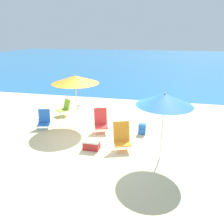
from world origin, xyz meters
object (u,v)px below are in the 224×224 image
backpack_blue (142,129)px  water_bottle (39,123)px  cooler_box (92,144)px  beach_umbrella_orange (75,79)px  beach_umbrella_blue (165,100)px  beach_chair_lime (65,107)px  beach_chair_orange (122,136)px  beach_chair_red (101,121)px  seagull (79,106)px  beach_chair_blue (44,119)px

backpack_blue → water_bottle: 4.17m
backpack_blue → cooler_box: backpack_blue is taller
beach_umbrella_orange → backpack_blue: (2.66, -0.40, -1.65)m
beach_umbrella_blue → water_bottle: 5.39m
beach_umbrella_orange → backpack_blue: beach_umbrella_orange is taller
backpack_blue → beach_chair_lime: bearing=160.3°
beach_chair_orange → beach_chair_red: (-1.00, 1.16, -0.01)m
beach_chair_red → seagull: beach_chair_red is taller
beach_umbrella_blue → seagull: 5.86m
beach_chair_blue → cooler_box: (2.31, -1.22, -0.19)m
beach_chair_blue → cooler_box: beach_chair_blue is taller
beach_chair_red → seagull: (-1.78, 2.39, -0.29)m
beach_chair_lime → beach_umbrella_orange: bearing=-9.8°
beach_chair_orange → water_bottle: size_ratio=3.68×
beach_umbrella_blue → water_bottle: (-4.83, 1.62, -1.74)m
beach_chair_orange → backpack_blue: bearing=45.3°
beach_chair_lime → cooler_box: bearing=-19.2°
cooler_box → beach_chair_blue: bearing=152.2°
beach_umbrella_orange → beach_chair_red: bearing=-23.7°
beach_chair_orange → beach_chair_red: same height
water_bottle → beach_umbrella_orange: bearing=15.6°
beach_chair_lime → cooler_box: 3.49m
beach_umbrella_orange → beach_chair_lime: beach_umbrella_orange is taller
cooler_box → seagull: bearing=116.0°
beach_umbrella_orange → cooler_box: bearing=-57.9°
water_bottle → backpack_blue: bearing=0.3°
beach_umbrella_blue → water_bottle: size_ratio=8.53×
beach_chair_blue → beach_umbrella_orange: bearing=14.7°
beach_chair_lime → backpack_blue: bearing=13.5°
beach_chair_red → beach_umbrella_blue: bearing=-55.2°
beach_chair_red → beach_chair_orange: bearing=-69.4°
beach_umbrella_orange → beach_chair_blue: beach_umbrella_orange is taller
cooler_box → beach_chair_red: bearing=92.4°
beach_umbrella_orange → beach_chair_blue: bearing=-150.1°
beach_umbrella_blue → beach_chair_blue: beach_umbrella_blue is taller
beach_chair_lime → backpack_blue: 3.84m
water_bottle → beach_chair_blue: bearing=-31.6°
beach_chair_blue → water_bottle: (-0.37, 0.23, -0.25)m
water_bottle → seagull: (0.85, 2.32, 0.05)m
beach_umbrella_orange → water_bottle: (-1.51, -0.42, -1.75)m
beach_chair_lime → beach_chair_red: size_ratio=0.81×
beach_umbrella_blue → beach_chair_lime: 5.40m
backpack_blue → water_bottle: (-4.17, -0.02, -0.10)m
beach_umbrella_blue → seagull: (-3.99, 3.94, -1.70)m
beach_chair_blue → beach_chair_red: 2.26m
water_bottle → cooler_box: (2.68, -1.45, 0.07)m
water_bottle → cooler_box: cooler_box is taller
beach_chair_lime → beach_chair_blue: size_ratio=0.97×
beach_chair_blue → beach_umbrella_blue: bearing=-32.5°
beach_chair_blue → backpack_blue: beach_chair_blue is taller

